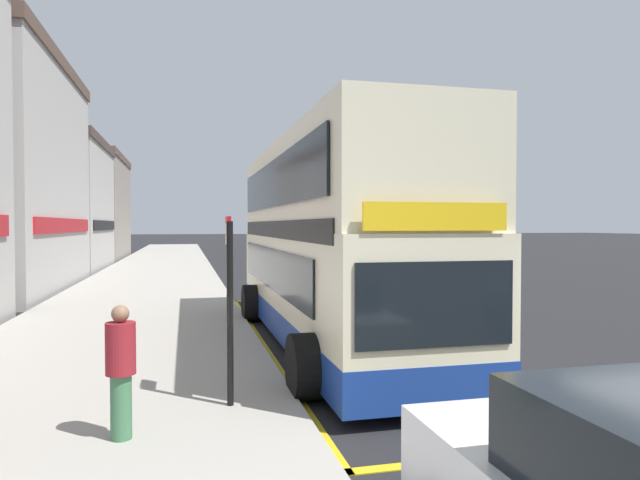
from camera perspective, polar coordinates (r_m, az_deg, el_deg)
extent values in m
plane|color=black|center=(37.10, -4.99, -2.51)|extent=(260.00, 260.00, 0.00)
cube|color=#A39E93|center=(36.71, -15.87, -2.50)|extent=(6.00, 76.00, 0.14)
cube|color=beige|center=(12.47, 0.84, -4.27)|extent=(2.45, 10.97, 2.30)
cube|color=beige|center=(12.44, 0.84, 5.40)|extent=(2.43, 10.75, 1.90)
cube|color=navy|center=(12.59, 0.84, -8.12)|extent=(2.47, 10.99, 0.60)
cube|color=black|center=(12.41, 0.84, 1.11)|extent=(2.48, 10.09, 0.36)
cube|color=black|center=(12.59, -5.12, -2.85)|extent=(0.04, 8.77, 0.90)
cube|color=black|center=(12.19, -4.87, 5.71)|extent=(0.04, 9.65, 1.00)
cube|color=black|center=(7.28, 11.79, -6.47)|extent=(2.16, 0.04, 1.10)
cube|color=yellow|center=(7.21, 11.84, 2.37)|extent=(1.96, 0.04, 0.36)
cylinder|color=black|center=(8.53, -1.15, -12.80)|extent=(0.56, 1.00, 1.00)
cylinder|color=black|center=(9.44, 14.98, -11.44)|extent=(0.56, 1.00, 1.00)
cylinder|color=black|center=(15.28, -6.83, -6.42)|extent=(0.56, 1.00, 1.00)
cylinder|color=black|center=(15.81, 2.74, -6.14)|extent=(0.56, 1.00, 1.00)
cube|color=gold|center=(12.73, -6.07, -10.29)|extent=(0.16, 13.72, 0.01)
cube|color=gold|center=(13.36, 5.85, -9.72)|extent=(0.16, 13.72, 0.01)
cube|color=gold|center=(6.84, 14.55, -20.89)|extent=(2.91, 0.16, 0.01)
cube|color=gold|center=(19.54, -4.69, -6.14)|extent=(2.91, 0.16, 0.01)
cylinder|color=black|center=(7.77, -9.18, -7.43)|extent=(0.09, 0.09, 2.52)
cube|color=silver|center=(7.93, -9.35, 0.60)|extent=(0.05, 0.42, 0.30)
cube|color=red|center=(7.93, -9.36, 2.04)|extent=(0.05, 0.42, 0.10)
cube|color=black|center=(7.86, -9.24, -7.04)|extent=(0.06, 0.28, 0.40)
cube|color=#B2191E|center=(24.46, -24.49, 1.37)|extent=(0.08, 9.76, 0.56)
cube|color=#B2ADA8|center=(36.33, -28.91, 2.85)|extent=(9.82, 9.74, 7.14)
cube|color=#473833|center=(36.63, -28.98, 8.83)|extent=(10.01, 9.94, 0.50)
cube|color=gray|center=(36.02, -29.32, 10.08)|extent=(0.60, 0.60, 0.90)
cube|color=black|center=(35.34, -21.12, 1.41)|extent=(0.08, 8.28, 0.56)
cube|color=gray|center=(46.73, -24.29, 2.79)|extent=(7.97, 11.37, 7.50)
cube|color=brown|center=(46.99, -24.35, 7.67)|extent=(8.13, 11.59, 0.50)
cube|color=#6E665D|center=(45.50, -24.74, 8.76)|extent=(0.60, 0.60, 0.90)
cube|color=silver|center=(35.07, 0.32, -1.66)|extent=(1.76, 4.20, 0.72)
cube|color=black|center=(34.95, 0.36, -0.59)|extent=(1.52, 1.90, 0.60)
cylinder|color=black|center=(36.15, -1.62, -2.14)|extent=(0.22, 0.60, 0.60)
cylinder|color=black|center=(36.59, 1.25, -2.09)|extent=(0.22, 0.60, 0.60)
cylinder|color=black|center=(33.62, -0.70, -2.42)|extent=(0.22, 0.60, 0.60)
cylinder|color=black|center=(34.08, 2.37, -2.36)|extent=(0.22, 0.60, 0.60)
cylinder|color=#3F724C|center=(7.09, -19.65, -15.73)|extent=(0.24, 0.24, 0.75)
cylinder|color=maroon|center=(6.92, -19.71, -10.37)|extent=(0.34, 0.34, 0.60)
sphere|color=#8C664C|center=(6.85, -19.74, -7.11)|extent=(0.20, 0.20, 0.20)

